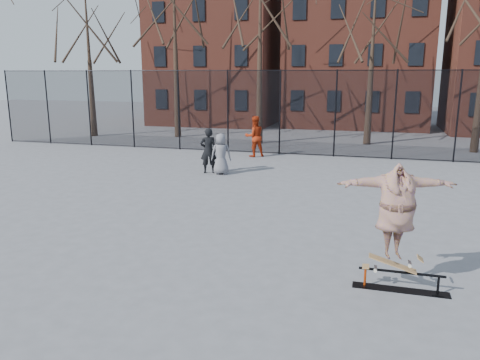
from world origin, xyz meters
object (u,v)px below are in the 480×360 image
(skater, at_px, (396,219))
(bystander_red, at_px, (254,136))
(bystander_grey, at_px, (221,154))
(skate_rail, at_px, (401,283))
(skateboard, at_px, (392,267))
(bystander_black, at_px, (208,151))

(skater, height_order, bystander_red, skater)
(bystander_red, bearing_deg, bystander_grey, 52.94)
(bystander_grey, bearing_deg, skater, 108.65)
(bystander_grey, xyz_separation_m, bystander_red, (0.26, 4.21, 0.15))
(skate_rail, distance_m, skateboard, 0.33)
(skater, distance_m, bystander_black, 10.93)
(skateboard, bearing_deg, bystander_black, 127.16)
(skate_rail, bearing_deg, bystander_black, 127.85)
(bystander_black, relative_size, bystander_red, 0.93)
(skateboard, distance_m, bystander_grey, 10.52)
(skateboard, relative_size, bystander_black, 0.52)
(skater, xyz_separation_m, bystander_black, (-6.60, 8.70, -0.45))
(skater, bearing_deg, bystander_black, 110.72)
(bystander_black, xyz_separation_m, bystander_red, (0.81, 4.10, 0.07))
(skateboard, xyz_separation_m, skater, (0.00, 0.00, 0.91))
(skateboard, xyz_separation_m, bystander_grey, (-6.05, 8.60, 0.37))
(skater, bearing_deg, skateboard, -106.44)
(skateboard, relative_size, bystander_grey, 0.58)
(bystander_red, bearing_deg, skateboard, 80.85)
(skateboard, distance_m, bystander_black, 10.93)
(bystander_black, distance_m, bystander_red, 4.18)
(skater, bearing_deg, bystander_grey, 108.68)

